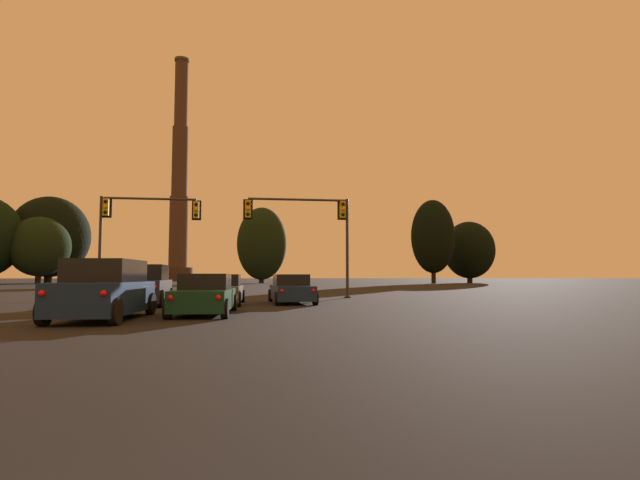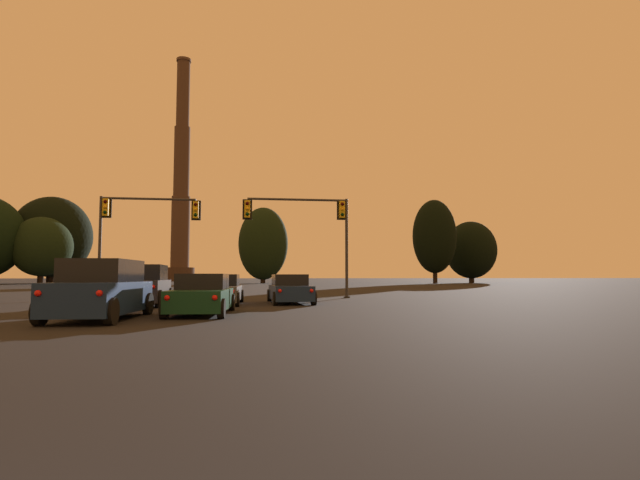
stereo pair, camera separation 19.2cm
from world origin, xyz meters
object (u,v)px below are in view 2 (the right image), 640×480
Objects in this scene: sedan_center_lane_front at (221,290)px; traffic_light_overhead_left at (134,220)px; suv_left_lane_front at (143,286)px; suv_left_lane_second at (102,290)px; traffic_light_overhead_right at (312,221)px; sedan_right_lane_front at (290,290)px; smokestack at (181,193)px; sedan_center_lane_second at (202,295)px.

traffic_light_overhead_left is at bearing 129.82° from sedan_center_lane_front.
suv_left_lane_second is (0.33, -7.51, 0.00)m from suv_left_lane_front.
traffic_light_overhead_left is (-2.23, 7.60, 3.85)m from suv_left_lane_front.
suv_left_lane_front is at bearing 95.35° from suv_left_lane_second.
traffic_light_overhead_left reaches higher than traffic_light_overhead_right.
traffic_light_overhead_right reaches higher than sedan_center_lane_front.
smokestack reaches higher than sedan_right_lane_front.
sedan_right_lane_front is 1.00× the size of sedan_center_lane_front.
sedan_center_lane_second is 1.00× the size of sedan_right_lane_front.
sedan_right_lane_front is 11.92m from traffic_light_overhead_left.
suv_left_lane_second is 16.64m from traffic_light_overhead_right.
suv_left_lane_second is at bearing -146.49° from sedan_center_lane_second.
sedan_right_lane_front is 6.90m from suv_left_lane_front.
traffic_light_overhead_right is at bearing 62.27° from suv_left_lane_second.
suv_left_lane_front is at bearing -143.13° from traffic_light_overhead_right.
suv_left_lane_second is 0.08× the size of smokestack.
sedan_center_lane_front is 0.08× the size of smokestack.
traffic_light_overhead_left is at bearing 102.47° from suv_left_lane_second.
smokestack is (-13.94, 108.61, 22.17)m from suv_left_lane_front.
smokestack is at bearing 94.65° from suv_left_lane_front.
suv_left_lane_front is 0.75× the size of traffic_light_overhead_right.
traffic_light_overhead_left is (-2.56, 15.12, 3.85)m from suv_left_lane_second.
sedan_center_lane_front is at bearing 90.10° from sedan_center_lane_second.
traffic_light_overhead_right is (1.75, 5.42, 4.07)m from sedan_right_lane_front.
traffic_light_overhead_left reaches higher than suv_left_lane_second.
traffic_light_overhead_right reaches higher than sedan_center_lane_second.
sedan_right_lane_front is at bearing 55.54° from suv_left_lane_second.
smokestack is at bearing 96.61° from traffic_light_overhead_left.
smokestack is (-14.27, 116.12, 22.17)m from suv_left_lane_second.
sedan_center_lane_second is 6.61m from suv_left_lane_front.
traffic_light_overhead_left is 103.31m from smokestack.
suv_left_lane_second is at bearing -120.58° from traffic_light_overhead_right.
suv_left_lane_front is at bearing -174.00° from sedan_right_lane_front.
suv_left_lane_front is 11.38m from traffic_light_overhead_right.
suv_left_lane_front is 0.81× the size of traffic_light_overhead_left.
sedan_right_lane_front is at bearing 64.46° from sedan_center_lane_second.
suv_left_lane_second reaches higher than sedan_center_lane_front.
suv_left_lane_second is at bearing -82.99° from smokestack.
sedan_right_lane_front is 0.72× the size of traffic_light_overhead_right.
smokestack is at bearing 100.96° from sedan_center_lane_second.
suv_left_lane_second is 119.08m from smokestack.
sedan_center_lane_second is 3.39m from suv_left_lane_second.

